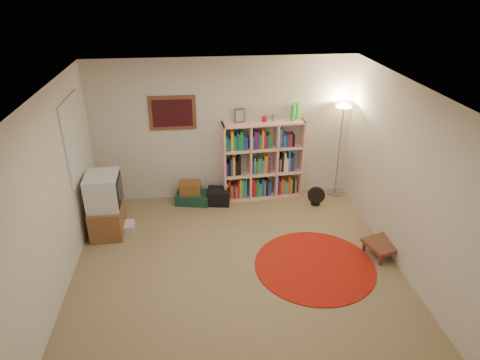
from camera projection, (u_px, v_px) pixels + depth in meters
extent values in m
cube|color=olive|center=(238.00, 271.00, 5.93)|extent=(4.50, 4.50, 0.02)
cube|color=white|center=(237.00, 92.00, 4.81)|extent=(4.50, 4.50, 0.02)
cube|color=beige|center=(224.00, 130.00, 7.38)|extent=(4.50, 0.02, 2.50)
cube|color=beige|center=(268.00, 324.00, 3.35)|extent=(4.50, 0.02, 2.50)
cube|color=beige|center=(51.00, 200.00, 5.14)|extent=(0.02, 4.50, 2.50)
cube|color=beige|center=(409.00, 182.00, 5.59)|extent=(0.02, 4.50, 2.50)
cube|color=#582E1F|center=(172.00, 113.00, 7.11)|extent=(0.78, 0.04, 0.58)
cube|color=#460E13|center=(172.00, 113.00, 7.10)|extent=(0.66, 0.01, 0.46)
cube|color=white|center=(74.00, 139.00, 6.17)|extent=(0.03, 1.00, 1.20)
cube|color=beige|center=(328.00, 129.00, 7.57)|extent=(0.08, 0.01, 0.12)
cube|color=#FFB9AA|center=(261.00, 194.00, 7.90)|extent=(1.44, 0.50, 0.03)
cube|color=#FFB9AA|center=(263.00, 122.00, 7.28)|extent=(1.44, 0.50, 0.03)
cube|color=#FFB9AA|center=(224.00, 163.00, 7.48)|extent=(0.06, 0.41, 1.42)
cube|color=#FFB9AA|center=(300.00, 157.00, 7.70)|extent=(0.06, 0.41, 1.42)
cube|color=#FFB9AA|center=(260.00, 155.00, 7.76)|extent=(1.42, 0.12, 1.42)
cube|color=#FFB9AA|center=(249.00, 161.00, 7.55)|extent=(0.06, 0.39, 1.36)
cube|color=#FFB9AA|center=(275.00, 159.00, 7.63)|extent=(0.06, 0.39, 1.36)
cube|color=#FFB9AA|center=(262.00, 172.00, 7.69)|extent=(1.38, 0.48, 0.03)
cube|color=#FFB9AA|center=(263.00, 147.00, 7.49)|extent=(1.38, 0.48, 0.03)
cube|color=yellow|center=(226.00, 190.00, 7.68)|extent=(0.05, 0.16, 0.31)
cube|color=red|center=(229.00, 188.00, 7.67)|extent=(0.05, 0.16, 0.36)
cube|color=orange|center=(231.00, 191.00, 7.71)|extent=(0.05, 0.16, 0.25)
cube|color=#501C72|center=(234.00, 191.00, 7.71)|extent=(0.05, 0.16, 0.25)
cube|color=orange|center=(236.00, 191.00, 7.72)|extent=(0.04, 0.16, 0.23)
cube|color=red|center=(238.00, 189.00, 7.71)|extent=(0.04, 0.16, 0.30)
cube|color=yellow|center=(240.00, 187.00, 7.71)|extent=(0.05, 0.16, 0.35)
cube|color=teal|center=(242.00, 187.00, 7.71)|extent=(0.05, 0.16, 0.36)
cube|color=teal|center=(245.00, 188.00, 7.73)|extent=(0.05, 0.16, 0.33)
cube|color=#501C72|center=(226.00, 169.00, 7.49)|extent=(0.06, 0.16, 0.23)
cube|color=black|center=(229.00, 168.00, 7.50)|extent=(0.05, 0.16, 0.25)
cube|color=#1C42AB|center=(231.00, 166.00, 7.49)|extent=(0.05, 0.16, 0.29)
cube|color=yellow|center=(233.00, 165.00, 7.49)|extent=(0.05, 0.16, 0.34)
cube|color=black|center=(236.00, 167.00, 7.51)|extent=(0.06, 0.16, 0.26)
cube|color=black|center=(239.00, 164.00, 7.50)|extent=(0.06, 0.17, 0.35)
cube|color=#1C8E31|center=(226.00, 143.00, 7.28)|extent=(0.06, 0.16, 0.28)
cube|color=#1C42AB|center=(229.00, 144.00, 7.30)|extent=(0.06, 0.17, 0.23)
cube|color=yellow|center=(232.00, 140.00, 7.28)|extent=(0.05, 0.16, 0.35)
cube|color=#1C8E31|center=(234.00, 143.00, 7.31)|extent=(0.06, 0.17, 0.27)
cube|color=#1C42AB|center=(237.00, 141.00, 7.30)|extent=(0.04, 0.16, 0.32)
cube|color=#1C8E31|center=(239.00, 142.00, 7.31)|extent=(0.04, 0.16, 0.29)
cube|color=#1C8E31|center=(241.00, 140.00, 7.31)|extent=(0.06, 0.17, 0.34)
cube|color=#1C42AB|center=(243.00, 142.00, 7.33)|extent=(0.04, 0.16, 0.28)
cube|color=#1C42AB|center=(246.00, 143.00, 7.34)|extent=(0.05, 0.16, 0.24)
cube|color=red|center=(252.00, 187.00, 7.75)|extent=(0.05, 0.16, 0.35)
cube|color=red|center=(255.00, 187.00, 7.76)|extent=(0.05, 0.16, 0.32)
cube|color=#1C8E31|center=(257.00, 187.00, 7.77)|extent=(0.06, 0.16, 0.32)
cube|color=teal|center=(260.00, 188.00, 7.79)|extent=(0.05, 0.16, 0.24)
cube|color=#1C42AB|center=(262.00, 186.00, 7.78)|extent=(0.06, 0.16, 0.33)
cube|color=#9D7B55|center=(264.00, 187.00, 7.80)|extent=(0.04, 0.16, 0.29)
cube|color=black|center=(266.00, 186.00, 7.79)|extent=(0.05, 0.16, 0.33)
cube|color=#1C42AB|center=(268.00, 187.00, 7.81)|extent=(0.06, 0.16, 0.27)
cube|color=#501C72|center=(252.00, 166.00, 7.57)|extent=(0.04, 0.16, 0.24)
cube|color=teal|center=(254.00, 165.00, 7.56)|extent=(0.04, 0.16, 0.30)
cube|color=#1C8E31|center=(256.00, 166.00, 7.58)|extent=(0.05, 0.16, 0.23)
cube|color=#9D7B55|center=(258.00, 165.00, 7.58)|extent=(0.04, 0.16, 0.27)
cube|color=teal|center=(260.00, 164.00, 7.58)|extent=(0.04, 0.16, 0.30)
cube|color=teal|center=(262.00, 166.00, 7.60)|extent=(0.06, 0.17, 0.24)
cube|color=yellow|center=(265.00, 163.00, 7.58)|extent=(0.04, 0.16, 0.32)
cube|color=orange|center=(266.00, 163.00, 7.59)|extent=(0.04, 0.16, 0.31)
cube|color=#501C72|center=(268.00, 165.00, 7.61)|extent=(0.04, 0.16, 0.26)
cube|color=teal|center=(252.00, 142.00, 7.36)|extent=(0.04, 0.16, 0.24)
cube|color=#501C72|center=(255.00, 139.00, 7.35)|extent=(0.05, 0.16, 0.34)
cube|color=#501C72|center=(257.00, 140.00, 7.36)|extent=(0.06, 0.17, 0.32)
cube|color=#1C8E31|center=(260.00, 141.00, 7.38)|extent=(0.05, 0.16, 0.27)
cube|color=yellow|center=(262.00, 139.00, 7.37)|extent=(0.04, 0.16, 0.34)
cube|color=red|center=(264.00, 140.00, 7.38)|extent=(0.04, 0.16, 0.31)
cube|color=#501C72|center=(266.00, 141.00, 7.40)|extent=(0.05, 0.16, 0.24)
cube|color=#1C8E31|center=(269.00, 140.00, 7.40)|extent=(0.06, 0.16, 0.26)
cube|color=#501C72|center=(277.00, 184.00, 7.82)|extent=(0.05, 0.16, 0.35)
cube|color=red|center=(279.00, 186.00, 7.85)|extent=(0.05, 0.16, 0.27)
cube|color=#9D7B55|center=(281.00, 185.00, 7.84)|extent=(0.04, 0.16, 0.31)
cube|color=orange|center=(283.00, 186.00, 7.86)|extent=(0.06, 0.16, 0.28)
cube|color=teal|center=(286.00, 186.00, 7.87)|extent=(0.06, 0.16, 0.24)
cube|color=orange|center=(288.00, 184.00, 7.86)|extent=(0.05, 0.16, 0.34)
cube|color=#9D7B55|center=(290.00, 185.00, 7.88)|extent=(0.05, 0.16, 0.28)
cube|color=black|center=(292.00, 186.00, 7.90)|extent=(0.05, 0.16, 0.22)
cube|color=#9D7B55|center=(295.00, 185.00, 7.89)|extent=(0.04, 0.16, 0.26)
cube|color=#501C72|center=(278.00, 165.00, 7.64)|extent=(0.04, 0.16, 0.23)
cube|color=#9D7B55|center=(280.00, 164.00, 7.65)|extent=(0.04, 0.16, 0.24)
cube|color=black|center=(282.00, 162.00, 7.63)|extent=(0.05, 0.16, 0.32)
cube|color=white|center=(284.00, 161.00, 7.64)|extent=(0.05, 0.16, 0.35)
cube|color=white|center=(286.00, 164.00, 7.67)|extent=(0.05, 0.16, 0.23)
cube|color=teal|center=(289.00, 160.00, 7.65)|extent=(0.04, 0.16, 0.36)
cube|color=#501C72|center=(290.00, 163.00, 7.67)|extent=(0.05, 0.16, 0.26)
cube|color=#1C42AB|center=(293.00, 162.00, 7.67)|extent=(0.04, 0.16, 0.30)
cube|color=teal|center=(280.00, 137.00, 7.42)|extent=(0.06, 0.17, 0.35)
cube|color=#501C72|center=(282.00, 138.00, 7.43)|extent=(0.04, 0.16, 0.32)
cube|color=teal|center=(284.00, 140.00, 7.46)|extent=(0.04, 0.16, 0.23)
cube|color=#1C42AB|center=(285.00, 140.00, 7.46)|extent=(0.04, 0.16, 0.25)
cube|color=#1C42AB|center=(287.00, 140.00, 7.46)|extent=(0.04, 0.16, 0.24)
cube|color=red|center=(290.00, 140.00, 7.47)|extent=(0.06, 0.17, 0.24)
cube|color=black|center=(292.00, 140.00, 7.48)|extent=(0.05, 0.16, 0.24)
cube|color=#582E1F|center=(240.00, 116.00, 7.17)|extent=(0.17, 0.03, 0.24)
cube|color=#AB9B8E|center=(240.00, 116.00, 7.16)|extent=(0.13, 0.02, 0.19)
cylinder|color=red|center=(264.00, 119.00, 7.26)|extent=(0.09, 0.09, 0.09)
cylinder|color=#A7A6AA|center=(274.00, 118.00, 7.28)|extent=(0.08, 0.08, 0.11)
cylinder|color=#50CF4F|center=(293.00, 113.00, 7.26)|extent=(0.09, 0.09, 0.28)
cylinder|color=#50CF4F|center=(297.00, 111.00, 7.34)|extent=(0.09, 0.09, 0.28)
cylinder|color=#A7A6AA|center=(334.00, 193.00, 7.95)|extent=(0.32, 0.32, 0.03)
cylinder|color=#A7A6AA|center=(339.00, 152.00, 7.59)|extent=(0.03, 0.03, 1.61)
cone|color=#A7A6AA|center=(344.00, 107.00, 7.22)|extent=(0.38, 0.38, 0.13)
cylinder|color=#FFD88C|center=(344.00, 106.00, 7.22)|extent=(0.31, 0.31, 0.02)
cylinder|color=black|center=(315.00, 204.00, 7.58)|extent=(0.19, 0.19, 0.03)
cylinder|color=black|center=(316.00, 200.00, 7.55)|extent=(0.04, 0.04, 0.12)
cylinder|color=black|center=(316.00, 195.00, 7.49)|extent=(0.31, 0.13, 0.30)
cube|color=brown|center=(108.00, 219.00, 6.69)|extent=(0.49, 0.70, 0.48)
cube|color=silver|center=(103.00, 191.00, 6.46)|extent=(0.49, 0.58, 0.52)
cube|color=black|center=(120.00, 190.00, 6.49)|extent=(0.03, 0.50, 0.44)
cube|color=black|center=(120.00, 190.00, 6.49)|extent=(0.02, 0.44, 0.38)
cube|color=silver|center=(124.00, 227.00, 6.83)|extent=(0.33, 0.28, 0.11)
cube|color=#143728|center=(193.00, 198.00, 7.61)|extent=(0.65, 0.49, 0.19)
cube|color=brown|center=(190.00, 188.00, 7.52)|extent=(0.38, 0.28, 0.21)
cube|color=black|center=(219.00, 196.00, 7.57)|extent=(0.44, 0.38, 0.27)
cylinder|color=silver|center=(243.00, 187.00, 7.90)|extent=(0.13, 0.13, 0.26)
cylinder|color=#99150B|center=(315.00, 265.00, 6.01)|extent=(1.69, 1.69, 0.02)
cube|color=#582E1F|center=(384.00, 244.00, 6.17)|extent=(0.58, 0.58, 0.06)
cube|color=#582E1F|center=(381.00, 260.00, 6.00)|extent=(0.05, 0.05, 0.17)
cube|color=#582E1F|center=(401.00, 254.00, 6.13)|extent=(0.05, 0.05, 0.17)
cube|color=#582E1F|center=(364.00, 246.00, 6.30)|extent=(0.05, 0.05, 0.17)
cube|color=#582E1F|center=(384.00, 240.00, 6.43)|extent=(0.05, 0.05, 0.17)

